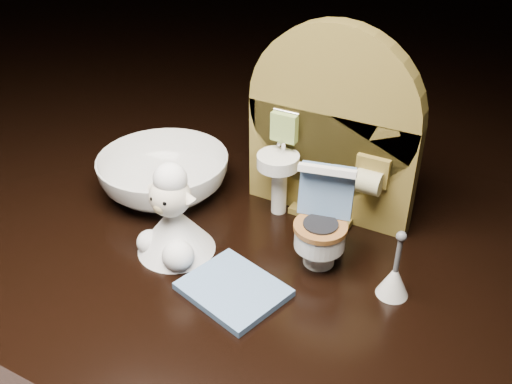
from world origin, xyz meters
TOP-DOWN VIEW (x-y plane):
  - backdrop_panel at (-0.00, 0.06)m, footprint 0.13×0.05m
  - toy_toilet at (0.02, 0.01)m, footprint 0.04×0.05m
  - bath_mat at (-0.02, -0.05)m, footprint 0.07×0.07m
  - toilet_brush at (0.07, -0.00)m, footprint 0.02×0.02m
  - plush_lamb at (-0.08, -0.03)m, footprint 0.06×0.06m
  - ceramic_bowl at (-0.13, 0.03)m, footprint 0.13×0.13m

SIDE VIEW (x-z plane):
  - bath_mat at x=-0.02m, z-range 0.00..0.00m
  - toilet_brush at x=0.07m, z-range -0.01..0.04m
  - ceramic_bowl at x=-0.13m, z-range 0.00..0.03m
  - plush_lamb at x=-0.08m, z-range -0.01..0.06m
  - toy_toilet at x=0.02m, z-range -0.01..0.06m
  - backdrop_panel at x=0.00m, z-range -0.01..0.14m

